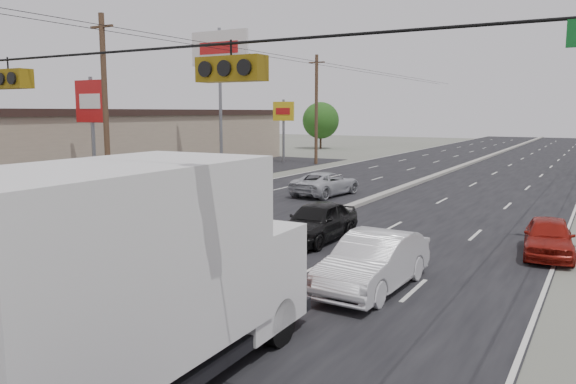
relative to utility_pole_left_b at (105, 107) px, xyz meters
name	(u,v)px	position (x,y,z in m)	size (l,w,h in m)	color
road_surface	(414,185)	(12.50, 15.00, -5.11)	(20.00, 160.00, 0.02)	black
center_median	(414,183)	(12.50, 15.00, -5.01)	(0.50, 160.00, 0.20)	gray
strip_mall	(85,143)	(-13.50, 10.00, -2.81)	(12.00, 42.00, 4.60)	tan
parking_lot	(170,178)	(-4.50, 10.00, -5.11)	(10.00, 42.00, 0.02)	black
utility_pole_left_b	(105,107)	(0.00, 0.00, 0.00)	(1.60, 0.30, 10.00)	#422D1E
utility_pole_left_c	(316,109)	(0.00, 25.00, 0.00)	(1.60, 0.30, 10.00)	#422D1E
traffic_signals	(5,77)	(13.90, -15.00, 0.39)	(25.00, 0.30, 0.54)	black
pole_sign_mid	(92,108)	(-4.50, 3.00, 0.01)	(2.60, 0.25, 7.00)	slate
pole_sign_billboard	(220,57)	(-2.00, 13.00, 3.76)	(5.00, 0.25, 11.00)	slate
pole_sign_far	(284,116)	(-3.50, 25.00, -0.70)	(2.20, 0.25, 6.00)	slate
tree_left_far	(321,120)	(-9.50, 45.00, -1.39)	(4.80, 4.80, 6.12)	#382619
box_truck	(138,276)	(16.79, -14.74, -3.04)	(3.00, 8.03, 4.04)	black
red_sedan	(222,270)	(15.12, -10.11, -4.32)	(1.66, 4.76, 1.57)	#B8230B
queue_car_a	(317,222)	(14.30, -3.00, -4.36)	(1.77, 4.39, 1.50)	black
queue_car_b	(374,262)	(18.29, -7.45, -4.34)	(1.63, 4.69, 1.54)	silver
queue_car_e	(549,237)	(22.10, -1.11, -4.45)	(1.55, 3.85, 1.31)	maroon
oncoming_near	(153,203)	(6.01, -2.94, -4.30)	(2.25, 5.53, 1.61)	black
oncoming_far	(326,184)	(9.45, 7.70, -4.42)	(2.27, 4.93, 1.37)	#B1B4B9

